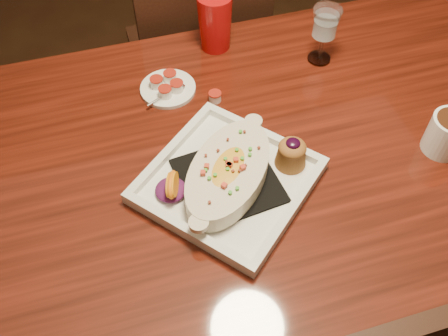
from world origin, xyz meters
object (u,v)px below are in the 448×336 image
object	(u,v)px
plate	(232,174)
goblet	(325,26)
red_tumbler	(215,22)
chair_far	(199,55)
saucer	(167,88)
table	(263,171)

from	to	relation	value
plate	goblet	world-z (taller)	goblet
goblet	red_tumbler	bearing A→B (deg)	151.92
chair_far	red_tumbler	size ratio (longest dim) A/B	6.11
plate	saucer	distance (m)	0.32
table	chair_far	distance (m)	0.65
goblet	red_tumbler	xyz separation A→B (m)	(-0.24, 0.13, -0.03)
table	chair_far	world-z (taller)	chair_far
table	goblet	xyz separation A→B (m)	(0.23, 0.24, 0.20)
table	red_tumbler	size ratio (longest dim) A/B	9.86
table	chair_far	bearing A→B (deg)	90.00
table	red_tumbler	world-z (taller)	red_tumbler
goblet	saucer	bearing A→B (deg)	-179.43
table	plate	bearing A→B (deg)	-142.81
chair_far	red_tumbler	bearing A→B (deg)	87.00
saucer	chair_far	bearing A→B (deg)	66.23
saucer	goblet	bearing A→B (deg)	0.57
goblet	red_tumbler	world-z (taller)	red_tumbler
table	goblet	size ratio (longest dim) A/B	9.95
plate	chair_far	bearing A→B (deg)	40.90
saucer	red_tumbler	world-z (taller)	red_tumbler
table	plate	distance (m)	0.19
saucer	table	bearing A→B (deg)	-53.33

